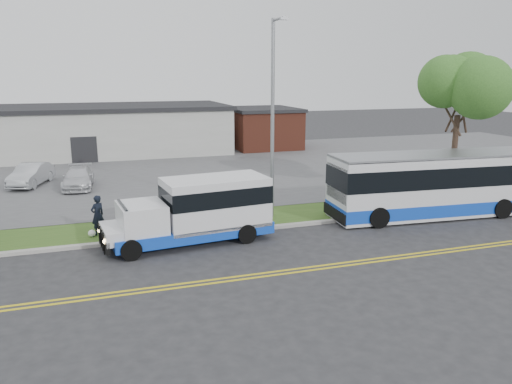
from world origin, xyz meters
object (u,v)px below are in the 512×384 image
object	(u,v)px
streetlight_near	(273,114)
pedestrian	(98,215)
transit_bus	(441,184)
parked_car_b	(78,178)
tree_east	(460,90)
shuttle_bus	(200,208)
parked_car_a	(31,175)

from	to	relation	value
streetlight_near	pedestrian	size ratio (longest dim) A/B	5.28
transit_bus	parked_car_b	size ratio (longest dim) A/B	2.74
streetlight_near	transit_bus	distance (m)	9.37
tree_east	pedestrian	world-z (taller)	tree_east
shuttle_bus	tree_east	bearing A→B (deg)	3.45
streetlight_near	parked_car_b	distance (m)	14.41
streetlight_near	shuttle_bus	distance (m)	6.07
tree_east	parked_car_b	xyz separation A→B (m)	(-20.35, 9.72, -5.48)
pedestrian	parked_car_b	size ratio (longest dim) A/B	0.42
parked_car_a	shuttle_bus	bearing A→B (deg)	-41.88
parked_car_a	streetlight_near	bearing A→B (deg)	-25.50
transit_bus	parked_car_a	xyz separation A→B (m)	(-20.62, 13.72, -0.83)
parked_car_a	parked_car_b	xyz separation A→B (m)	(2.88, -1.61, -0.07)
shuttle_bus	parked_car_b	xyz separation A→B (m)	(-5.19, 12.30, -0.75)
streetlight_near	shuttle_bus	xyz separation A→B (m)	(-4.16, -2.31, -3.76)
transit_bus	parked_car_a	bearing A→B (deg)	150.66
streetlight_near	pedestrian	world-z (taller)	streetlight_near
transit_bus	parked_car_b	xyz separation A→B (m)	(-17.73, 12.12, -0.91)
streetlight_near	parked_car_b	xyz separation A→B (m)	(-9.35, 9.99, -4.51)
tree_east	streetlight_near	world-z (taller)	streetlight_near
streetlight_near	pedestrian	distance (m)	9.37
pedestrian	shuttle_bus	bearing A→B (deg)	120.22
streetlight_near	transit_bus	world-z (taller)	streetlight_near
transit_bus	shuttle_bus	bearing A→B (deg)	-174.87
pedestrian	transit_bus	bearing A→B (deg)	139.65
transit_bus	pedestrian	bearing A→B (deg)	178.04
shuttle_bus	pedestrian	bearing A→B (deg)	148.10
streetlight_near	transit_bus	xyz separation A→B (m)	(8.38, -2.13, -3.60)
tree_east	transit_bus	world-z (taller)	tree_east
transit_bus	pedestrian	distance (m)	16.85
tree_east	parked_car_b	world-z (taller)	tree_east
streetlight_near	shuttle_bus	bearing A→B (deg)	-150.99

